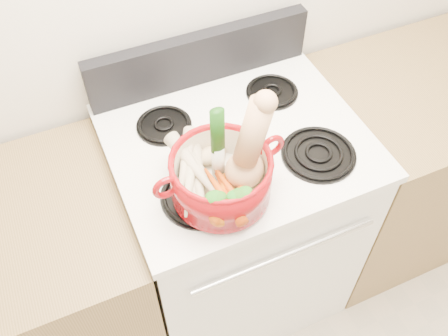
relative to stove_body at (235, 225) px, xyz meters
name	(u,v)px	position (x,y,z in m)	size (l,w,h in m)	color
stove_body	(235,225)	(0.00, 0.00, 0.00)	(0.76, 0.65, 0.92)	white
cooktop	(238,141)	(0.00, 0.00, 0.47)	(0.78, 0.67, 0.03)	white
control_backsplash	(200,58)	(0.00, 0.30, 0.58)	(0.76, 0.05, 0.18)	black
oven_handle	(285,255)	(0.00, -0.34, 0.32)	(0.02, 0.02, 0.60)	silver
burner_front_left	(200,195)	(-0.19, -0.16, 0.50)	(0.22, 0.22, 0.02)	black
burner_front_right	(319,153)	(0.19, -0.16, 0.50)	(0.22, 0.22, 0.02)	black
burner_back_left	(164,124)	(-0.19, 0.14, 0.50)	(0.17, 0.17, 0.02)	black
burner_back_right	(272,91)	(0.19, 0.14, 0.50)	(0.17, 0.17, 0.02)	black
dutch_oven	(221,177)	(-0.14, -0.18, 0.57)	(0.27, 0.27, 0.13)	maroon
pot_handle_left	(166,187)	(-0.29, -0.19, 0.62)	(0.08, 0.08, 0.02)	maroon
pot_handle_right	(272,146)	(0.02, -0.17, 0.62)	(0.08, 0.08, 0.02)	maroon
squash	(251,145)	(-0.06, -0.19, 0.67)	(0.12, 0.12, 0.28)	tan
leek	(218,144)	(-0.13, -0.14, 0.66)	(0.04, 0.04, 0.25)	silver
ginger	(211,155)	(-0.12, -0.08, 0.56)	(0.08, 0.06, 0.04)	tan
parsnip_0	(199,180)	(-0.19, -0.16, 0.56)	(0.05, 0.05, 0.24)	beige
parsnip_1	(191,186)	(-0.22, -0.17, 0.56)	(0.04, 0.04, 0.18)	beige
parsnip_2	(205,176)	(-0.17, -0.16, 0.57)	(0.04, 0.04, 0.18)	beige
parsnip_3	(189,188)	(-0.23, -0.18, 0.57)	(0.04, 0.04, 0.16)	beige
parsnip_4	(185,163)	(-0.21, -0.11, 0.59)	(0.04, 0.04, 0.22)	beige
parsnip_5	(195,167)	(-0.19, -0.13, 0.59)	(0.05, 0.05, 0.24)	beige
carrot_0	(229,198)	(-0.14, -0.24, 0.56)	(0.03, 0.03, 0.17)	#C24509
carrot_1	(222,199)	(-0.16, -0.24, 0.56)	(0.03, 0.03, 0.16)	orange
carrot_2	(228,188)	(-0.13, -0.22, 0.57)	(0.03, 0.03, 0.17)	#C04609
carrot_3	(231,201)	(-0.14, -0.26, 0.57)	(0.03, 0.03, 0.16)	#D0440A
carrot_4	(219,190)	(-0.16, -0.22, 0.58)	(0.03, 0.03, 0.15)	#D14C0A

